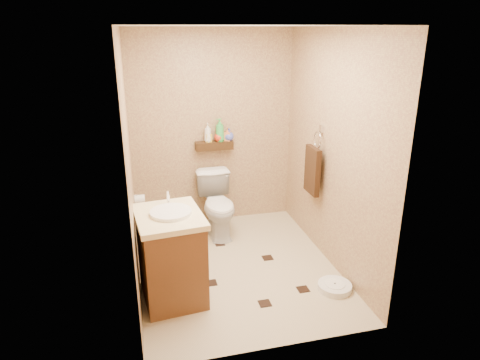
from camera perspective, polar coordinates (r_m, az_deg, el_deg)
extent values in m
plane|color=#C0AF8C|center=(4.61, -0.44, -11.48)|extent=(2.50, 2.50, 0.00)
cube|color=tan|center=(5.31, -3.66, 6.71)|extent=(2.00, 0.04, 2.40)
cube|color=tan|center=(2.99, 5.12, -3.77)|extent=(2.00, 0.04, 2.40)
cube|color=tan|center=(4.02, -14.50, 1.86)|extent=(0.04, 2.50, 2.40)
cube|color=tan|center=(4.45, 12.16, 3.77)|extent=(0.04, 2.50, 2.40)
cube|color=white|center=(3.95, -0.54, 19.87)|extent=(2.00, 2.50, 0.02)
cube|color=#38210F|center=(5.27, -3.46, 4.62)|extent=(0.46, 0.14, 0.10)
cube|color=black|center=(4.36, -3.87, -13.53)|extent=(0.11, 0.11, 0.01)
cube|color=black|center=(4.78, 3.69, -10.31)|extent=(0.11, 0.11, 0.01)
cube|color=black|center=(4.08, 3.32, -16.10)|extent=(0.11, 0.11, 0.01)
cube|color=black|center=(4.97, -7.86, -9.16)|extent=(0.11, 0.11, 0.01)
cube|color=black|center=(4.30, 8.40, -14.21)|extent=(0.11, 0.11, 0.01)
cube|color=black|center=(5.05, -2.71, -8.49)|extent=(0.11, 0.11, 0.01)
imported|color=white|center=(5.16, -2.93, -3.34)|extent=(0.43, 0.73, 0.74)
cube|color=brown|center=(4.01, -9.14, -10.34)|extent=(0.59, 0.70, 0.79)
cube|color=#FAF2B4|center=(3.82, -9.48, -4.85)|extent=(0.64, 0.75, 0.05)
cylinder|color=white|center=(3.81, -9.20, -4.40)|extent=(0.37, 0.37, 0.05)
cylinder|color=silver|center=(3.99, -9.55, -2.26)|extent=(0.03, 0.03, 0.12)
cylinder|color=white|center=(4.34, 12.51, -13.72)|extent=(0.42, 0.42, 0.06)
cylinder|color=white|center=(4.32, 12.54, -13.36)|extent=(0.19, 0.19, 0.01)
cylinder|color=#165A5B|center=(5.23, -11.50, -7.20)|extent=(0.10, 0.10, 0.11)
cylinder|color=white|center=(5.14, -11.65, -5.17)|extent=(0.02, 0.02, 0.32)
sphere|color=white|center=(5.09, -11.76, -3.65)|extent=(0.07, 0.07, 0.07)
cube|color=silver|center=(4.62, 10.81, 6.75)|extent=(0.03, 0.06, 0.08)
torus|color=silver|center=(4.63, 10.32, 5.29)|extent=(0.02, 0.19, 0.19)
cube|color=#382211|center=(4.71, 9.63, 1.26)|extent=(0.06, 0.30, 0.52)
cylinder|color=white|center=(4.83, -13.22, -2.57)|extent=(0.11, 0.11, 0.11)
cylinder|color=silver|center=(4.81, -13.75, -1.95)|extent=(0.04, 0.02, 0.02)
imported|color=silver|center=(5.22, -4.32, 6.32)|extent=(0.10, 0.10, 0.23)
imported|color=gold|center=(5.23, -4.24, 5.91)|extent=(0.08, 0.08, 0.15)
imported|color=red|center=(5.25, -2.85, 5.96)|extent=(0.16, 0.16, 0.15)
imported|color=green|center=(5.24, -2.71, 6.70)|extent=(0.14, 0.14, 0.28)
imported|color=#D77B47|center=(5.27, -1.69, 6.14)|extent=(0.10, 0.10, 0.17)
imported|color=#4B57BC|center=(5.28, -1.49, 6.09)|extent=(0.15, 0.15, 0.15)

